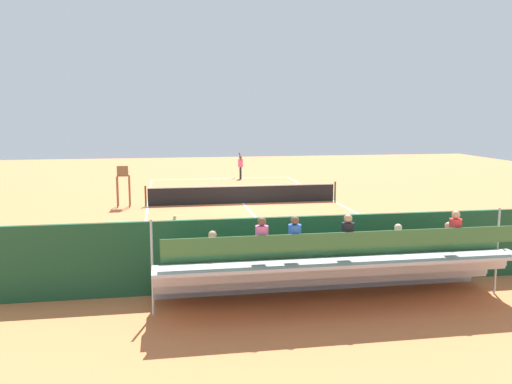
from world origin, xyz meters
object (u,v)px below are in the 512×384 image
tennis_net (243,194)px  equipment_bag (361,270)px  bleacher_stand (336,265)px  courtside_bench (405,255)px  umpire_chair (123,182)px  tennis_player (240,165)px  tennis_racket (231,179)px  line_judge (173,248)px  tennis_ball_near (222,180)px

tennis_net → equipment_bag: bearing=96.5°
bleacher_stand → courtside_bench: bearing=-143.7°
umpire_chair → tennis_player: bearing=-125.2°
courtside_bench → equipment_bag: (1.43, 0.13, -0.38)m
tennis_racket → tennis_player: bearing=179.5°
tennis_racket → line_judge: 24.32m
tennis_ball_near → tennis_player: bearing=-156.7°
bleacher_stand → equipment_bag: bleacher_stand is taller
bleacher_stand → equipment_bag: bearing=-126.1°
tennis_net → tennis_ball_near: size_ratio=156.06×
tennis_net → equipment_bag: (-1.54, 13.40, -0.32)m
tennis_net → tennis_ball_near: (0.01, -10.14, -0.47)m
tennis_racket → umpire_chair: bearing=57.5°
tennis_net → equipment_bag: tennis_net is taller
tennis_player → tennis_ball_near: tennis_player is taller
tennis_net → umpire_chair: 6.25m
bleacher_stand → umpire_chair: 16.57m
courtside_bench → line_judge: size_ratio=0.93×
bleacher_stand → line_judge: 4.67m
tennis_player → tennis_racket: tennis_player is taller
bleacher_stand → tennis_racket: bearing=-91.3°
bleacher_stand → tennis_racket: size_ratio=15.49×
tennis_player → line_judge: bearing=77.3°
tennis_player → tennis_racket: size_ratio=3.29×
umpire_chair → line_judge: size_ratio=1.11×
tennis_player → umpire_chair: bearing=54.8°
tennis_net → equipment_bag: size_ratio=11.44×
tennis_racket → tennis_ball_near: bearing=42.2°
tennis_player → line_judge: (5.39, 23.85, 0.00)m
umpire_chair → tennis_ball_near: 11.99m
courtside_bench → tennis_racket: bearing=-84.5°
umpire_chair → tennis_racket: umpire_chair is taller
tennis_player → tennis_ball_near: (1.42, 0.61, -0.98)m
courtside_bench → bleacher_stand: bearing=36.3°
courtside_bench → equipment_bag: size_ratio=2.00×
umpire_chair → tennis_player: size_ratio=1.11×
bleacher_stand → courtside_bench: size_ratio=5.03×
equipment_bag → tennis_ball_near: size_ratio=13.64×
courtside_bench → line_judge: bearing=-1.4°
tennis_player → tennis_racket: (0.74, -0.01, -1.00)m
tennis_ball_near → line_judge: bearing=80.3°
tennis_net → courtside_bench: 13.60m
courtside_bench → line_judge: 6.97m
umpire_chair → tennis_ball_near: umpire_chair is taller
tennis_ball_near → line_judge: 23.59m
equipment_bag → line_judge: size_ratio=0.47×
bleacher_stand → line_judge: size_ratio=4.70×
line_judge → tennis_racket: bearing=-101.0°
tennis_ball_near → equipment_bag: bearing=93.8°
tennis_net → bleacher_stand: bleacher_stand is taller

